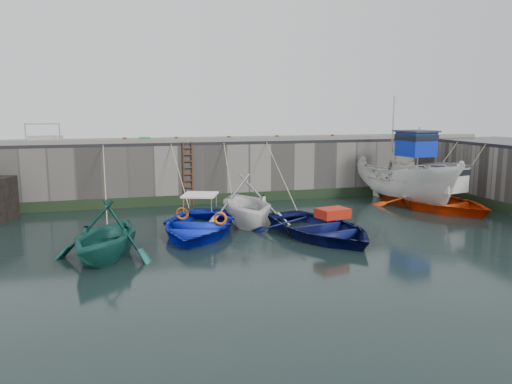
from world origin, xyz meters
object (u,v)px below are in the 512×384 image
object	(u,v)px
boat_near_blue	(198,233)
boat_far_orange	(435,200)
fish_crate	(145,140)
bollard_c	(229,139)
ladder	(188,174)
boat_far_white	(406,180)
boat_near_navy	(319,236)
bollard_a	(125,140)
boat_near_blacktrim	(246,224)
boat_near_white	(107,258)
bollard_d	(277,138)
bollard_b	(176,140)
bollard_e	(333,137)

from	to	relation	value
boat_near_blue	boat_far_orange	xyz separation A→B (m)	(11.96, 1.75, 0.41)
fish_crate	bollard_c	distance (m)	4.26
ladder	bollard_c	bearing A→B (deg)	8.67
ladder	boat_far_white	distance (m)	11.19
boat_near_blue	boat_near_navy	xyz separation A→B (m)	(4.40, -1.74, 0.00)
ladder	bollard_a	distance (m)	3.47
boat_far_white	bollard_a	bearing A→B (deg)	159.78
boat_far_orange	boat_near_blacktrim	bearing A→B (deg)	170.48
boat_near_white	bollard_d	world-z (taller)	bollard_d
boat_near_navy	boat_far_orange	size ratio (longest dim) A/B	0.80
boat_near_blue	bollard_a	world-z (taller)	bollard_a
bollard_c	fish_crate	bearing A→B (deg)	179.33
bollard_b	bollard_e	world-z (taller)	same
bollard_c	bollard_b	bearing A→B (deg)	180.00
boat_near_white	bollard_c	distance (m)	11.13
boat_near_blue	bollard_d	size ratio (longest dim) A/B	19.88
bollard_a	bollard_e	bearing A→B (deg)	0.00
ladder	bollard_c	size ratio (longest dim) A/B	11.43
boat_far_orange	bollard_a	world-z (taller)	boat_far_orange
boat_near_blacktrim	bollard_b	world-z (taller)	bollard_b
boat_near_white	bollard_b	bearing A→B (deg)	90.54
ladder	bollard_c	xyz separation A→B (m)	(2.20, 0.34, 1.71)
boat_near_blacktrim	bollard_c	distance (m)	6.20
fish_crate	bollard_e	distance (m)	10.06
boat_far_white	fish_crate	bearing A→B (deg)	158.75
bollard_a	boat_near_navy	bearing A→B (deg)	-48.96
boat_near_navy	bollard_a	xyz separation A→B (m)	(-6.95, 7.99, 3.30)
boat_near_navy	fish_crate	bearing A→B (deg)	114.42
boat_near_blacktrim	fish_crate	distance (m)	7.30
boat_near_white	ladder	bearing A→B (deg)	86.89
boat_near_navy	ladder	bearing A→B (deg)	104.95
bollard_c	boat_far_orange	bearing A→B (deg)	-25.78
ladder	boat_near_white	world-z (taller)	ladder
ladder	boat_near_navy	xyz separation A→B (m)	(3.95, -7.65, -1.59)
boat_near_blacktrim	boat_near_navy	distance (m)	3.53
boat_far_orange	bollard_d	distance (m)	8.58
boat_near_navy	bollard_a	distance (m)	11.09
boat_near_white	boat_near_blue	bearing A→B (deg)	57.57
bollard_d	bollard_c	bearing A→B (deg)	180.00
ladder	bollard_d	xyz separation A→B (m)	(4.80, 0.34, 1.71)
boat_near_white	bollard_c	size ratio (longest dim) A/B	14.75
boat_near_blue	boat_near_navy	bearing A→B (deg)	-1.76
boat_far_orange	bollard_c	world-z (taller)	boat_far_orange
bollard_c	ladder	bearing A→B (deg)	-171.33
ladder	bollard_e	xyz separation A→B (m)	(8.00, 0.34, 1.71)
boat_near_white	boat_near_navy	distance (m)	7.85
boat_far_orange	bollard_b	size ratio (longest dim) A/B	25.35
bollard_b	boat_near_navy	bearing A→B (deg)	-60.86
bollard_a	bollard_c	world-z (taller)	same
boat_far_orange	bollard_e	distance (m)	6.40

